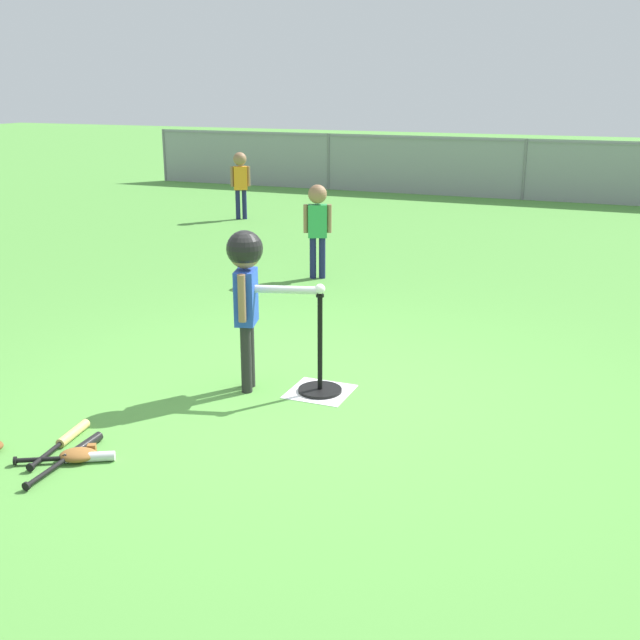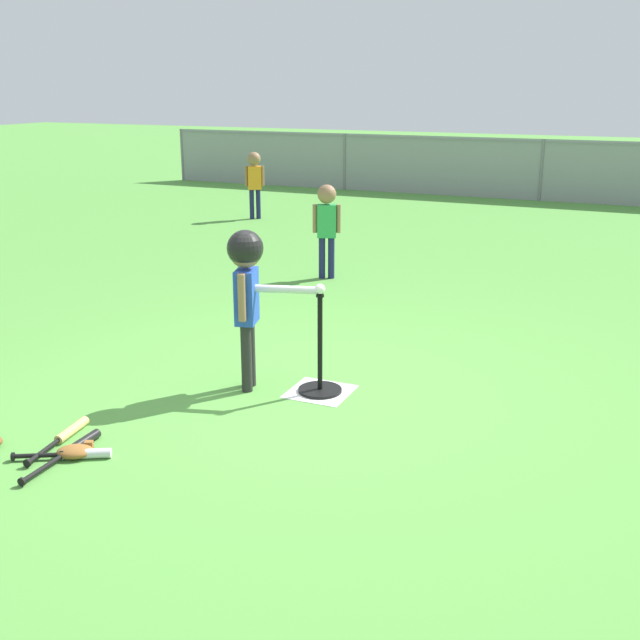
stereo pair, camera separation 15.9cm
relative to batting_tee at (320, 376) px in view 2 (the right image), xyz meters
The scene contains 12 objects.
ground_plane 0.18m from the batting_tee, 103.74° to the right, with size 60.00×60.00×0.00m, color #51933D.
home_plate 0.12m from the batting_tee, 122.01° to the right, with size 0.44×0.44×0.01m, color white.
batting_tee is the anchor object (origin of this frame).
baseball_on_tee 0.66m from the batting_tee, 90.00° to the right, with size 0.07×0.07×0.07m, color white.
batter_child 0.89m from the batting_tee, 164.36° to the right, with size 0.63×0.33×1.18m.
fielder_deep_center 3.49m from the batting_tee, 112.55° to the left, with size 0.30×0.21×1.07m.
fielder_deep_right 7.60m from the batting_tee, 121.92° to the left, with size 0.28×0.22×1.08m.
spare_bat_silver 1.81m from the batting_tee, 120.51° to the right, with size 0.54×0.33×0.06m.
spare_bat_wood 1.79m from the batting_tee, 130.36° to the right, with size 0.15×0.64×0.06m.
spare_bat_black 1.80m from the batting_tee, 123.08° to the right, with size 0.08×0.69×0.06m.
glove_near_bats 1.80m from the batting_tee, 121.44° to the right, with size 0.27×0.24×0.07m.
outfield_fence 10.42m from the batting_tee, 90.17° to the left, with size 16.06×0.06×1.15m.
Camera 2 is at (2.16, -4.70, 2.17)m, focal length 43.62 mm.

